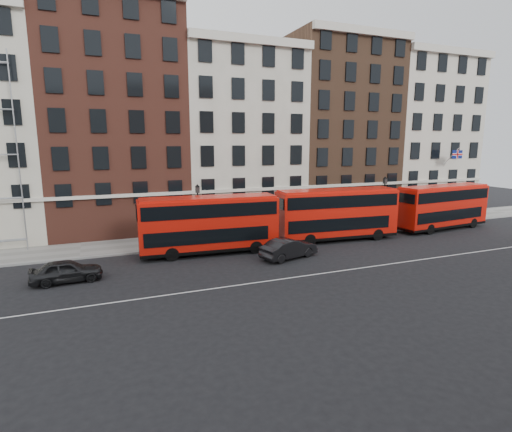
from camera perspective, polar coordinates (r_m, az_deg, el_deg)
name	(u,v)px	position (r m, az deg, el deg)	size (l,w,h in m)	color
ground	(317,264)	(30.35, 8.73, -6.82)	(120.00, 120.00, 0.00)	black
pavement	(263,234)	(39.40, 0.98, -2.53)	(80.00, 5.00, 0.15)	gray
kerb	(273,239)	(37.17, 2.47, -3.33)	(80.00, 0.30, 0.16)	gray
road_centre_line	(332,272)	(28.74, 10.76, -7.88)	(70.00, 0.12, 0.01)	white
building_terrace	(235,130)	(45.19, -3.06, 12.12)	(64.00, 11.95, 22.00)	#B5AF9D
bus_b	(209,223)	(32.43, -6.78, -1.05)	(11.31, 3.42, 4.69)	red
bus_c	(336,213)	(37.35, 11.41, 0.41)	(11.51, 3.63, 4.76)	red
bus_d	(442,206)	(45.63, 25.08, 1.32)	(11.12, 3.68, 4.59)	red
car_rear	(66,271)	(28.90, -25.45, -7.10)	(1.76, 4.38, 1.49)	black
car_front	(289,248)	(31.42, 4.71, -4.62)	(1.68, 4.81, 1.58)	black
lamp_post_left	(198,212)	(34.64, -8.28, 0.61)	(0.44, 0.44, 5.33)	black
lamp_post_right	(384,199)	(43.75, 17.82, 2.28)	(0.44, 0.44, 5.33)	black
traffic_light	(444,201)	(49.92, 25.27, 2.01)	(0.25, 0.45, 3.27)	black
iron_railings	(255,224)	(41.27, -0.21, -1.11)	(6.60, 0.06, 1.00)	black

